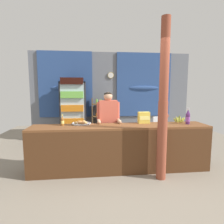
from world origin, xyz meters
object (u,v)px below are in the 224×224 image
Objects in this scene: timber_post at (163,105)px; plastic_lawn_chair at (156,128)px; bottle_shelf_rack at (99,117)px; snack_box_instant_noodle at (144,118)px; banana_bunch at (179,120)px; stall_counter at (121,144)px; soda_bottle_grape_soda at (188,117)px; drink_fridge at (73,107)px; pastry_tray at (81,123)px; shopkeeper at (108,119)px; soda_bottle_iced_tea at (62,121)px.

timber_post is 2.39m from plastic_lawn_chair.
bottle_shelf_rack is 5.66× the size of snack_box_instant_noodle.
timber_post reaches higher than banana_bunch.
snack_box_instant_noodle is at bearing -118.73° from plastic_lawn_chair.
bottle_shelf_rack reaches higher than snack_box_instant_noodle.
soda_bottle_grape_soda reaches higher than stall_counter.
drink_fridge is at bearing 115.49° from stall_counter.
stall_counter is 2.63× the size of bottle_shelf_rack.
drink_fridge is at bearing 165.46° from plastic_lawn_chair.
pastry_tray is (-0.45, -2.33, 0.24)m from bottle_shelf_rack.
drink_fridge reaches higher than stall_counter.
stall_counter is 13.28× the size of banana_bunch.
pastry_tray is at bearing -157.28° from shopkeeper.
plastic_lawn_chair is at bearing 89.44° from banana_bunch.
drink_fridge is at bearing 139.41° from banana_bunch.
shopkeeper is 4.69× the size of soda_bottle_grape_soda.
soda_bottle_iced_tea is at bearing -178.47° from banana_bunch.
soda_bottle_grape_soda is (1.62, -0.47, 0.07)m from shopkeeper.
soda_bottle_grape_soda is at bearing 4.29° from stall_counter.
banana_bunch is at bearing -1.05° from snack_box_instant_noodle.
plastic_lawn_chair is at bearing 53.11° from stall_counter.
shopkeeper is 7.17× the size of soda_bottle_iced_tea.
shopkeeper is 3.95× the size of pastry_tray.
soda_bottle_iced_tea is (-2.57, 0.13, -0.05)m from soda_bottle_grape_soda.
snack_box_instant_noodle reaches higher than plastic_lawn_chair.
banana_bunch is at bearing -10.03° from shopkeeper.
snack_box_instant_noodle is (-0.15, 0.66, -0.33)m from timber_post.
drink_fridge is 2.32× the size of plastic_lawn_chair.
soda_bottle_grape_soda is at bearing -16.16° from shopkeeper.
soda_bottle_grape_soda is at bearing -55.53° from bottle_shelf_rack.
timber_post is 1.81× the size of shopkeeper.
drink_fridge is at bearing 128.73° from snack_box_instant_noodle.
timber_post reaches higher than bottle_shelf_rack.
soda_bottle_grape_soda is (1.75, -2.55, 0.36)m from bottle_shelf_rack.
shopkeeper reaches higher than pastry_tray.
shopkeeper reaches higher than stall_counter.
bottle_shelf_rack is 2.90m from banana_bunch.
bottle_shelf_rack is at bearing 124.47° from soda_bottle_grape_soda.
shopkeeper is 0.63m from pastry_tray.
stall_counter is 2.25× the size of shopkeeper.
drink_fridge is at bearing 117.15° from shopkeeper.
banana_bunch is (1.32, 0.30, 0.41)m from stall_counter.
timber_post reaches higher than soda_bottle_grape_soda.
pastry_tray is at bearing 14.25° from soda_bottle_iced_tea.
shopkeeper reaches higher than bottle_shelf_rack.
bottle_shelf_rack is 4.01× the size of soda_bottle_grape_soda.
pastry_tray is at bearing 155.58° from timber_post.
timber_post is 1.43× the size of drink_fridge.
banana_bunch is at bearing -54.74° from bottle_shelf_rack.
pastry_tray is 2.11m from banana_bunch.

